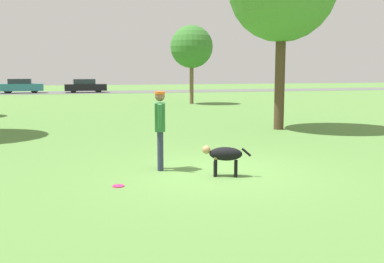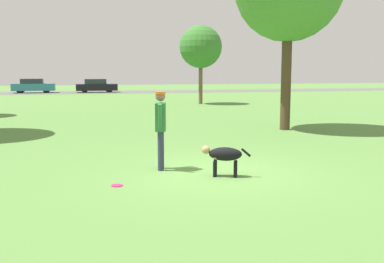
{
  "view_description": "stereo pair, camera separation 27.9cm",
  "coord_description": "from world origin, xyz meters",
  "px_view_note": "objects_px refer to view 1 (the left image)",
  "views": [
    {
      "loc": [
        -2.92,
        -9.09,
        2.19
      ],
      "look_at": [
        -0.43,
        0.05,
        0.9
      ],
      "focal_mm": 42.0,
      "sensor_mm": 36.0,
      "label": 1
    },
    {
      "loc": [
        -2.65,
        -9.16,
        2.19
      ],
      "look_at": [
        -0.43,
        0.05,
        0.9
      ],
      "focal_mm": 42.0,
      "sensor_mm": 36.0,
      "label": 2
    }
  ],
  "objects_px": {
    "dog": "(224,155)",
    "frisbee": "(118,186)",
    "parked_car_black": "(85,86)",
    "parked_car_teal": "(21,86)",
    "tree_far_right": "(192,47)",
    "person": "(160,124)"
  },
  "relations": [
    {
      "from": "person",
      "to": "dog",
      "type": "distance_m",
      "value": 1.61
    },
    {
      "from": "parked_car_black",
      "to": "parked_car_teal",
      "type": "bearing_deg",
      "value": 174.19
    },
    {
      "from": "dog",
      "to": "parked_car_teal",
      "type": "bearing_deg",
      "value": -56.62
    },
    {
      "from": "dog",
      "to": "frisbee",
      "type": "bearing_deg",
      "value": 28.91
    },
    {
      "from": "parked_car_black",
      "to": "person",
      "type": "bearing_deg",
      "value": -91.63
    },
    {
      "from": "frisbee",
      "to": "tree_far_right",
      "type": "relative_size",
      "value": 0.04
    },
    {
      "from": "dog",
      "to": "frisbee",
      "type": "relative_size",
      "value": 4.33
    },
    {
      "from": "frisbee",
      "to": "parked_car_black",
      "type": "bearing_deg",
      "value": 89.02
    },
    {
      "from": "parked_car_teal",
      "to": "parked_car_black",
      "type": "bearing_deg",
      "value": -4.29
    },
    {
      "from": "tree_far_right",
      "to": "parked_car_black",
      "type": "height_order",
      "value": "tree_far_right"
    },
    {
      "from": "dog",
      "to": "tree_far_right",
      "type": "relative_size",
      "value": 0.19
    },
    {
      "from": "parked_car_teal",
      "to": "person",
      "type": "bearing_deg",
      "value": -80.83
    },
    {
      "from": "person",
      "to": "dog",
      "type": "xyz_separation_m",
      "value": [
        1.15,
        -0.96,
        -0.58
      ]
    },
    {
      "from": "tree_far_right",
      "to": "parked_car_teal",
      "type": "height_order",
      "value": "tree_far_right"
    },
    {
      "from": "dog",
      "to": "parked_car_teal",
      "type": "relative_size",
      "value": 0.24
    },
    {
      "from": "dog",
      "to": "frisbee",
      "type": "height_order",
      "value": "dog"
    },
    {
      "from": "frisbee",
      "to": "parked_car_black",
      "type": "height_order",
      "value": "parked_car_black"
    },
    {
      "from": "tree_far_right",
      "to": "parked_car_black",
      "type": "bearing_deg",
      "value": 109.85
    },
    {
      "from": "parked_car_black",
      "to": "dog",
      "type": "bearing_deg",
      "value": -89.87
    },
    {
      "from": "person",
      "to": "parked_car_black",
      "type": "relative_size",
      "value": 0.43
    },
    {
      "from": "dog",
      "to": "tree_far_right",
      "type": "bearing_deg",
      "value": -81.27
    },
    {
      "from": "dog",
      "to": "frisbee",
      "type": "distance_m",
      "value": 2.27
    }
  ]
}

